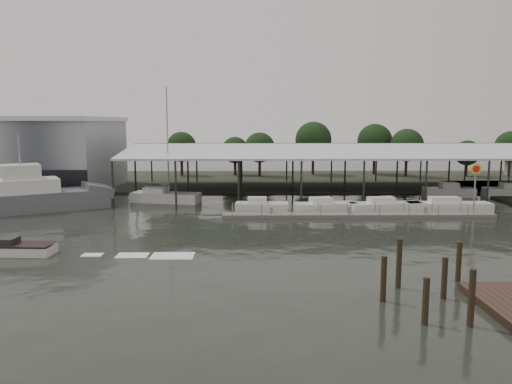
{
  "coord_description": "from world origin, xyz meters",
  "views": [
    {
      "loc": [
        3.79,
        -40.61,
        9.77
      ],
      "look_at": [
        4.44,
        11.09,
        2.5
      ],
      "focal_mm": 35.0,
      "sensor_mm": 36.0,
      "label": 1
    }
  ],
  "objects_px": {
    "white_sailboat": "(165,197)",
    "shell_fuel_sign": "(475,179)",
    "speedboat_underway": "(8,249)",
    "grey_trawler": "(33,197)"
  },
  "relations": [
    {
      "from": "white_sailboat",
      "to": "shell_fuel_sign",
      "type": "bearing_deg",
      "value": -3.64
    },
    {
      "from": "shell_fuel_sign",
      "to": "speedboat_underway",
      "type": "xyz_separation_m",
      "value": [
        -41.26,
        -14.22,
        -3.53
      ]
    },
    {
      "from": "grey_trawler",
      "to": "speedboat_underway",
      "type": "height_order",
      "value": "grey_trawler"
    },
    {
      "from": "grey_trawler",
      "to": "white_sailboat",
      "type": "height_order",
      "value": "white_sailboat"
    },
    {
      "from": "grey_trawler",
      "to": "shell_fuel_sign",
      "type": "bearing_deg",
      "value": -34.08
    },
    {
      "from": "shell_fuel_sign",
      "to": "white_sailboat",
      "type": "height_order",
      "value": "white_sailboat"
    },
    {
      "from": "shell_fuel_sign",
      "to": "grey_trawler",
      "type": "height_order",
      "value": "grey_trawler"
    },
    {
      "from": "grey_trawler",
      "to": "speedboat_underway",
      "type": "relative_size",
      "value": 0.97
    },
    {
      "from": "shell_fuel_sign",
      "to": "white_sailboat",
      "type": "relative_size",
      "value": 0.39
    },
    {
      "from": "shell_fuel_sign",
      "to": "white_sailboat",
      "type": "xyz_separation_m",
      "value": [
        -33.67,
        10.02,
        -3.26
      ]
    }
  ]
}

